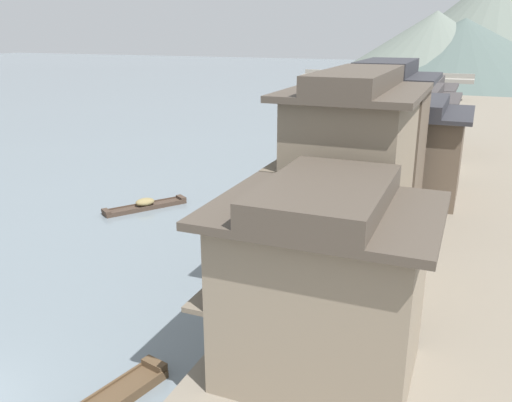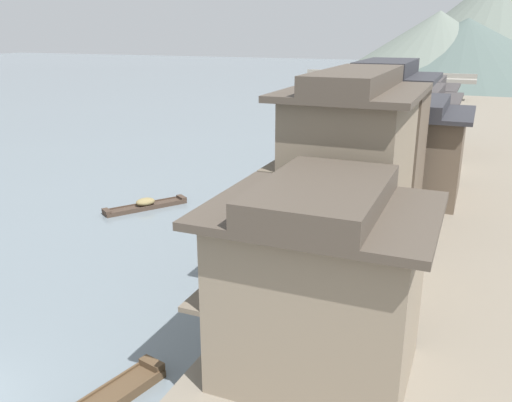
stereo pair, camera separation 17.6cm
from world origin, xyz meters
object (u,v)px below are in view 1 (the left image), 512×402
object	(u,v)px
boat_moored_second	(381,136)
boat_crossing_west	(145,205)
house_waterfront_far	(417,129)
boat_midriver_upstream	(343,168)
stone_bridge	(384,82)
boat_midriver_drifting	(269,227)
boat_upstream_distant	(333,118)
house_waterfront_narrow	(412,149)
boat_moored_third	(365,150)
house_waterfront_end	(424,114)
mooring_post_dock_mid	(313,230)
house_waterfront_nearest	(322,283)
mooring_post_dock_near	(208,352)
house_waterfront_second	(351,182)
house_waterfront_tall	(381,147)
boat_moored_nearest	(240,268)

from	to	relation	value
boat_moored_second	boat_crossing_west	world-z (taller)	boat_crossing_west
house_waterfront_far	boat_midriver_upstream	bearing A→B (deg)	179.16
stone_bridge	boat_midriver_drifting	bearing A→B (deg)	-86.51
boat_moored_second	boat_midriver_upstream	xyz separation A→B (m)	(-0.42, -15.44, 0.02)
boat_upstream_distant	house_waterfront_narrow	world-z (taller)	house_waterfront_narrow
boat_moored_third	house_waterfront_far	xyz separation A→B (m)	(5.30, -8.00, 3.69)
boat_moored_third	boat_crossing_west	distance (m)	24.46
house_waterfront_end	mooring_post_dock_mid	xyz separation A→B (m)	(-2.71, -25.23, -2.64)
boat_midriver_upstream	house_waterfront_narrow	distance (m)	10.37
house_waterfront_nearest	mooring_post_dock_mid	size ratio (longest dim) A/B	9.38
mooring_post_dock_mid	mooring_post_dock_near	bearing A→B (deg)	-90.00
house_waterfront_second	stone_bridge	bearing A→B (deg)	98.24
boat_midriver_drifting	house_waterfront_tall	xyz separation A→B (m)	(5.87, 0.89, 4.99)
boat_moored_nearest	boat_midriver_drifting	bearing A→B (deg)	97.66
house_waterfront_far	mooring_post_dock_near	size ratio (longest dim) A/B	9.91
house_waterfront_end	mooring_post_dock_near	size ratio (longest dim) A/B	9.98
boat_midriver_drifting	boat_crossing_west	xyz separation A→B (m)	(-8.80, 0.54, 0.04)
boat_moored_nearest	boat_crossing_west	size ratio (longest dim) A/B	0.93
boat_moored_nearest	house_waterfront_nearest	distance (m)	9.76
boat_moored_nearest	boat_midriver_drifting	xyz separation A→B (m)	(-0.79, 5.90, -0.08)
house_waterfront_far	boat_midriver_drifting	bearing A→B (deg)	-112.64
boat_upstream_distant	boat_crossing_west	xyz separation A→B (m)	(-2.31, -39.18, -0.02)
boat_midriver_upstream	mooring_post_dock_mid	size ratio (longest dim) A/B	6.18
boat_moored_third	house_waterfront_second	world-z (taller)	house_waterfront_second
house_waterfront_tall	house_waterfront_narrow	size ratio (longest dim) A/B	1.20
boat_moored_nearest	mooring_post_dock_mid	bearing A→B (deg)	57.16
boat_moored_second	boat_moored_nearest	bearing A→B (deg)	-90.49
boat_moored_third	stone_bridge	bearing A→B (deg)	97.12
house_waterfront_narrow	mooring_post_dock_near	size ratio (longest dim) A/B	9.28
boat_crossing_west	boat_midriver_drifting	bearing A→B (deg)	-3.49
boat_moored_nearest	boat_midriver_upstream	distance (m)	20.95
boat_midriver_drifting	boat_moored_second	bearing A→B (deg)	87.92
boat_moored_third	boat_crossing_west	xyz separation A→B (m)	(-9.75, -22.43, 0.07)
boat_crossing_west	mooring_post_dock_mid	size ratio (longest dim) A/B	7.10
boat_moored_second	house_waterfront_far	bearing A→B (deg)	-71.69
house_waterfront_narrow	mooring_post_dock_mid	size ratio (longest dim) A/B	10.25
boat_midriver_upstream	stone_bridge	distance (m)	44.86
house_waterfront_tall	mooring_post_dock_mid	bearing A→B (deg)	-131.21
boat_moored_nearest	house_waterfront_second	world-z (taller)	house_waterfront_second
boat_midriver_upstream	house_waterfront_far	bearing A→B (deg)	-0.84
house_waterfront_tall	boat_moored_nearest	bearing A→B (deg)	-126.79
house_waterfront_nearest	house_waterfront_narrow	xyz separation A→B (m)	(0.18, 20.37, -0.02)
boat_moored_nearest	house_waterfront_narrow	distance (m)	15.10
house_waterfront_nearest	house_waterfront_far	distance (m)	27.84
boat_moored_second	boat_upstream_distant	distance (m)	11.95
boat_midriver_drifting	house_waterfront_narrow	distance (m)	10.75
boat_crossing_west	house_waterfront_second	xyz separation A→B (m)	(14.69, -6.69, 4.93)
boat_moored_second	house_waterfront_nearest	world-z (taller)	house_waterfront_nearest
boat_midriver_upstream	boat_crossing_west	world-z (taller)	boat_crossing_west
boat_moored_nearest	boat_crossing_west	distance (m)	11.55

